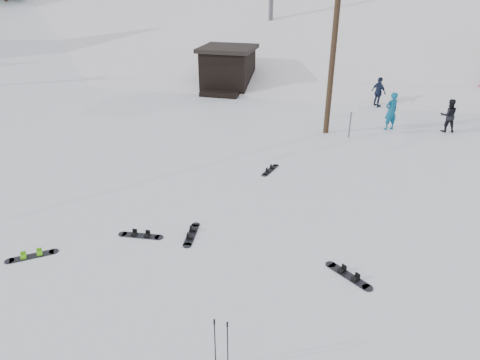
# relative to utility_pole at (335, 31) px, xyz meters

# --- Properties ---
(ground) EXTENTS (200.00, 200.00, 0.00)m
(ground) POSITION_rel_utility_pole_xyz_m (-2.00, -14.00, -4.68)
(ground) COLOR white
(ground) RESTS_ON ground
(ski_slope) EXTENTS (60.00, 85.24, 65.97)m
(ski_slope) POSITION_rel_utility_pole_xyz_m (-2.00, 41.00, -16.68)
(ski_slope) COLOR white
(ski_slope) RESTS_ON ground
(ridge_left) EXTENTS (47.54, 95.03, 58.38)m
(ridge_left) POSITION_rel_utility_pole_xyz_m (-38.00, 34.00, -15.68)
(ridge_left) COLOR white
(ridge_left) RESTS_ON ground
(treeline_left) EXTENTS (20.00, 64.00, 10.00)m
(treeline_left) POSITION_rel_utility_pole_xyz_m (-36.00, 26.00, -4.68)
(treeline_left) COLOR black
(treeline_left) RESTS_ON ground
(treeline_crest) EXTENTS (50.00, 6.00, 10.00)m
(treeline_crest) POSITION_rel_utility_pole_xyz_m (-2.00, 72.00, -4.68)
(treeline_crest) COLOR black
(treeline_crest) RESTS_ON ski_slope
(utility_pole) EXTENTS (2.00, 0.26, 9.00)m
(utility_pole) POSITION_rel_utility_pole_xyz_m (0.00, 0.00, 0.00)
(utility_pole) COLOR #3A2819
(utility_pole) RESTS_ON ground
(trail_sign) EXTENTS (0.50, 0.09, 1.85)m
(trail_sign) POSITION_rel_utility_pole_xyz_m (1.10, -0.42, -3.41)
(trail_sign) COLOR #595B60
(trail_sign) RESTS_ON ground
(lift_hut) EXTENTS (3.40, 4.10, 2.75)m
(lift_hut) POSITION_rel_utility_pole_xyz_m (-7.00, 6.94, -3.32)
(lift_hut) COLOR black
(lift_hut) RESTS_ON ground
(ski_poles) EXTENTS (0.34, 0.09, 1.25)m
(ski_poles) POSITION_rel_utility_pole_xyz_m (-0.85, -14.48, -4.04)
(ski_poles) COLOR black
(ski_poles) RESTS_ON ground
(board_scatter_a) EXTENTS (1.38, 0.37, 0.10)m
(board_scatter_a) POSITION_rel_utility_pole_xyz_m (-4.56, -10.60, -4.66)
(board_scatter_a) COLOR black
(board_scatter_a) RESTS_ON ground
(board_scatter_b) EXTENTS (0.40, 1.37, 0.10)m
(board_scatter_b) POSITION_rel_utility_pole_xyz_m (-3.12, -10.17, -4.66)
(board_scatter_b) COLOR black
(board_scatter_b) RESTS_ON ground
(board_scatter_c) EXTENTS (1.14, 0.95, 0.10)m
(board_scatter_c) POSITION_rel_utility_pole_xyz_m (-6.99, -12.30, -4.66)
(board_scatter_c) COLOR black
(board_scatter_c) RESTS_ON ground
(board_scatter_d) EXTENTS (1.23, 0.99, 0.10)m
(board_scatter_d) POSITION_rel_utility_pole_xyz_m (1.46, -10.93, -4.65)
(board_scatter_d) COLOR black
(board_scatter_d) RESTS_ON ground
(board_scatter_f) EXTENTS (0.50, 1.26, 0.09)m
(board_scatter_f) POSITION_rel_utility_pole_xyz_m (-1.75, -5.05, -4.66)
(board_scatter_f) COLOR black
(board_scatter_f) RESTS_ON ground
(skier_teal) EXTENTS (0.81, 0.76, 1.86)m
(skier_teal) POSITION_rel_utility_pole_xyz_m (2.97, 1.24, -3.75)
(skier_teal) COLOR #0C577A
(skier_teal) RESTS_ON ground
(skier_dark) EXTENTS (0.87, 0.73, 1.62)m
(skier_dark) POSITION_rel_utility_pole_xyz_m (5.65, 1.65, -3.87)
(skier_dark) COLOR black
(skier_dark) RESTS_ON ground
(skier_navy) EXTENTS (1.00, 1.00, 1.70)m
(skier_navy) POSITION_rel_utility_pole_xyz_m (2.50, 5.21, -3.83)
(skier_navy) COLOR #17203A
(skier_navy) RESTS_ON ground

